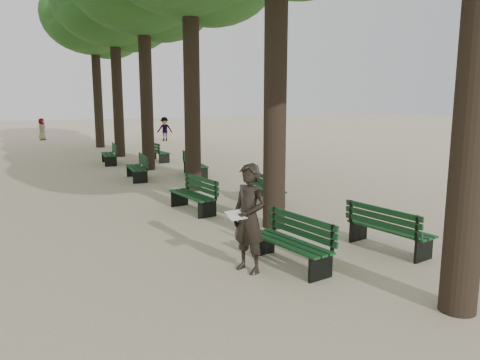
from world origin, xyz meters
name	(u,v)px	position (x,y,z in m)	size (l,w,h in m)	color
ground	(292,282)	(0.00, 0.00, 0.00)	(120.00, 120.00, 0.00)	beige
tree_central_4	(113,1)	(1.50, 18.00, 7.65)	(6.00, 6.00, 9.95)	#33261C
tree_central_5	(94,16)	(1.50, 23.00, 7.65)	(6.00, 6.00, 9.95)	#33261C
bench_left_0	(290,252)	(0.37, 0.62, 0.27)	(0.79, 1.86, 0.92)	black
bench_left_1	(193,202)	(0.37, 5.29, 0.27)	(0.76, 1.85, 0.92)	black
bench_left_2	(137,173)	(0.37, 10.78, 0.27)	(0.77, 1.85, 0.92)	black
bench_left_3	(109,158)	(0.37, 15.40, 0.27)	(0.78, 1.86, 0.92)	black
bench_right_0	(389,237)	(2.63, 0.46, 0.27)	(0.81, 1.86, 0.92)	black
bench_right_1	(265,193)	(2.63, 5.29, 0.27)	(0.80, 1.86, 0.92)	black
bench_right_2	(196,169)	(2.63, 10.57, 0.27)	(0.78, 1.85, 0.92)	black
bench_right_3	(158,156)	(2.63, 15.30, 0.27)	(0.73, 1.84, 0.92)	black
man_with_map	(249,218)	(-0.40, 0.76, 0.96)	(0.74, 0.85, 1.92)	black
pedestrian_b	(165,129)	(6.33, 25.11, 0.83)	(1.07, 0.33, 1.65)	#262628
pedestrian_d	(42,129)	(-1.17, 29.78, 0.77)	(0.75, 0.31, 1.54)	#262628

